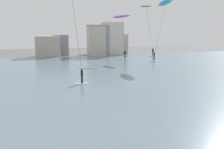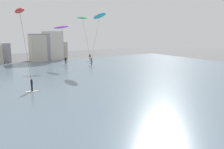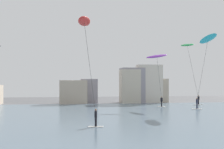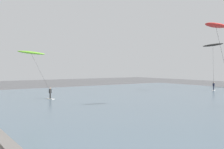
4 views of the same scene
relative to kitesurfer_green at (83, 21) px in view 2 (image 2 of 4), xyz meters
The scene contains 6 objects.
water_bay 26.06m from the kitesurfer_green, 126.78° to the right, with size 84.00×52.00×0.10m, color slate.
far_shore_buildings 15.20m from the kitesurfer_green, 143.45° to the left, with size 33.31×4.72×7.17m.
kitesurfer_green is the anchor object (origin of this frame).
kitesurfer_purple 6.88m from the kitesurfer_green, 156.69° to the right, with size 3.52×2.50×8.46m.
kitesurfer_red 28.99m from the kitesurfer_green, 129.13° to the right, with size 2.66×3.56×9.70m.
kitesurfer_cyan 8.14m from the kitesurfer_green, 93.23° to the right, with size 2.25×4.85×10.81m.
Camera 2 is at (-9.64, 0.18, 7.42)m, focal length 37.89 mm.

